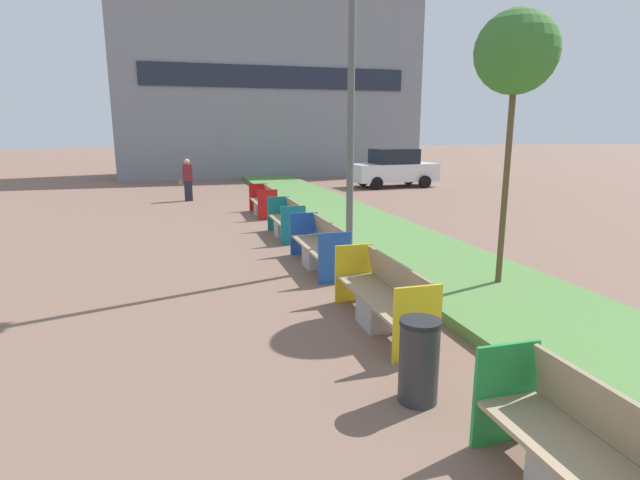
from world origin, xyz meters
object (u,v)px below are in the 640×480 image
object	(u,v)px
bench_blue_frame	(320,249)
street_lamp_post	(351,66)
bench_teal_frame	(287,223)
bench_green_frame	(589,472)
sapling_tree_near	(516,54)
bench_yellow_frame	(383,301)
bench_red_frame	(264,204)
litter_bin	(419,361)
pedestrian_walking	(188,180)
parked_car_distant	(394,168)

from	to	relation	value
bench_blue_frame	street_lamp_post	xyz separation A→B (m)	(0.61, -0.07, 3.54)
bench_blue_frame	bench_teal_frame	size ratio (longest dim) A/B	1.23
bench_blue_frame	street_lamp_post	size ratio (longest dim) A/B	0.33
bench_green_frame	sapling_tree_near	xyz separation A→B (m)	(2.52, 4.62, 3.53)
bench_blue_frame	bench_teal_frame	xyz separation A→B (m)	(-0.01, 3.13, -0.01)
sapling_tree_near	bench_yellow_frame	bearing A→B (deg)	-160.54
bench_red_frame	litter_bin	distance (m)	11.97
bench_green_frame	bench_teal_frame	size ratio (longest dim) A/B	1.00
bench_green_frame	bench_red_frame	world-z (taller)	same
bench_teal_frame	bench_red_frame	distance (m)	3.59
bench_green_frame	litter_bin	xyz separation A→B (m)	(-0.44, 1.76, 0.08)
litter_bin	street_lamp_post	distance (m)	6.33
sapling_tree_near	pedestrian_walking	world-z (taller)	sapling_tree_near
bench_teal_frame	bench_red_frame	xyz separation A→B (m)	(0.00, 3.59, 0.00)
bench_red_frame	street_lamp_post	distance (m)	7.69
bench_red_frame	pedestrian_walking	world-z (taller)	pedestrian_walking
litter_bin	sapling_tree_near	xyz separation A→B (m)	(2.96, 2.86, 3.45)
bench_red_frame	pedestrian_walking	bearing A→B (deg)	118.98
sapling_tree_near	pedestrian_walking	xyz separation A→B (m)	(-4.84, 13.28, -3.05)
bench_blue_frame	pedestrian_walking	bearing A→B (deg)	102.01
bench_teal_frame	bench_yellow_frame	bearing A→B (deg)	-89.95
parked_car_distant	bench_yellow_frame	bearing A→B (deg)	-117.75
sapling_tree_near	parked_car_distant	xyz separation A→B (m)	(5.06, 15.72, -2.97)
bench_red_frame	pedestrian_walking	size ratio (longest dim) A/B	1.18
bench_blue_frame	pedestrian_walking	distance (m)	11.15
bench_red_frame	sapling_tree_near	world-z (taller)	sapling_tree_near
bench_green_frame	parked_car_distant	bearing A→B (deg)	69.55
litter_bin	bench_red_frame	bearing A→B (deg)	87.90
pedestrian_walking	bench_yellow_frame	bearing A→B (deg)	-80.72
bench_yellow_frame	sapling_tree_near	xyz separation A→B (m)	(2.52, 0.89, 3.51)
bench_green_frame	parked_car_distant	world-z (taller)	parked_car_distant
sapling_tree_near	parked_car_distant	world-z (taller)	sapling_tree_near
bench_green_frame	bench_yellow_frame	size ratio (longest dim) A/B	0.82
street_lamp_post	pedestrian_walking	size ratio (longest dim) A/B	4.29
bench_teal_frame	parked_car_distant	xyz separation A→B (m)	(7.58, 10.20, 0.55)
bench_teal_frame	parked_car_distant	distance (m)	12.72
bench_green_frame	parked_car_distant	xyz separation A→B (m)	(7.58, 20.34, 0.55)
bench_yellow_frame	litter_bin	bearing A→B (deg)	-102.66
bench_blue_frame	parked_car_distant	world-z (taller)	parked_car_distant
bench_red_frame	pedestrian_walking	xyz separation A→B (m)	(-2.31, 4.18, 0.47)
litter_bin	street_lamp_post	bearing A→B (deg)	78.51
sapling_tree_near	parked_car_distant	size ratio (longest dim) A/B	1.06
bench_green_frame	street_lamp_post	size ratio (longest dim) A/B	0.27
bench_blue_frame	sapling_tree_near	xyz separation A→B (m)	(2.52, -2.39, 3.51)
bench_teal_frame	litter_bin	xyz separation A→B (m)	(-0.44, -8.38, 0.08)
pedestrian_walking	bench_green_frame	bearing A→B (deg)	-82.64
bench_teal_frame	bench_green_frame	bearing A→B (deg)	-90.00
bench_red_frame	litter_bin	size ratio (longest dim) A/B	2.21
bench_red_frame	sapling_tree_near	size ratio (longest dim) A/B	0.42
pedestrian_walking	sapling_tree_near	bearing A→B (deg)	-70.00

